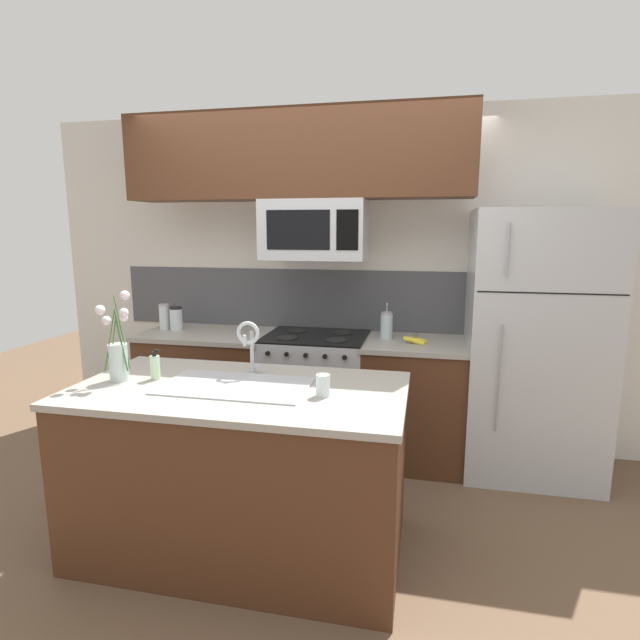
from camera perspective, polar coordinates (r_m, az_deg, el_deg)
The scene contains 19 objects.
ground_plane at distance 3.28m, azimuth -4.15°, elevation -21.15°, with size 10.00×10.00×0.00m, color brown.
rear_partition at distance 4.01m, azimuth 4.89°, elevation 4.45°, with size 5.20×0.10×2.60m, color silver.
splash_band at distance 4.02m, azimuth 0.51°, elevation 2.36°, with size 3.44×0.01×0.48m, color #4C4C51.
back_counter_left at distance 4.14m, azimuth -12.44°, elevation -7.51°, with size 1.01×0.65×0.91m.
back_counter_right at distance 3.79m, azimuth 10.61°, elevation -9.14°, with size 0.75×0.65×0.91m.
stove_range at distance 3.87m, azimuth -0.49°, elevation -8.45°, with size 0.76×0.64×0.93m.
microwave at distance 3.64m, azimuth -0.59°, elevation 10.26°, with size 0.74×0.40×0.42m.
upper_cabinet_band at distance 3.68m, azimuth -2.85°, elevation 18.22°, with size 2.46×0.34×0.60m, color #4C2B19.
refrigerator at distance 3.76m, azimuth 23.26°, elevation -2.63°, with size 0.90×0.74×1.84m.
storage_jar_tall at distance 4.22m, azimuth -17.36°, elevation 0.36°, with size 0.08×0.08×0.20m.
storage_jar_medium at distance 4.15m, azimuth -16.11°, elevation 0.17°, with size 0.10×0.10×0.19m.
banana_bunch at distance 3.60m, azimuth 10.83°, elevation -2.30°, with size 0.19×0.12×0.08m.
french_press at distance 3.71m, azimuth 7.61°, elevation -0.61°, with size 0.09×0.09×0.27m.
island_counter at distance 2.80m, azimuth -8.94°, elevation -16.40°, with size 1.71×0.91×0.91m.
kitchen_sink at distance 2.66m, azimuth -9.60°, elevation -8.89°, with size 0.76×0.44×0.16m.
sink_faucet at distance 2.78m, azimuth -8.10°, elevation -2.28°, with size 0.14×0.14×0.31m.
dish_soap_bottle at distance 2.84m, azimuth -18.33°, elevation -5.12°, with size 0.06×0.05×0.16m.
drinking_glass at distance 2.44m, azimuth 0.34°, elevation -7.48°, with size 0.07×0.07×0.11m.
flower_vase at distance 2.87m, azimuth -22.10°, elevation -3.70°, with size 0.17×0.13×0.48m.
Camera 1 is at (0.80, -2.68, 1.71)m, focal length 28.00 mm.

